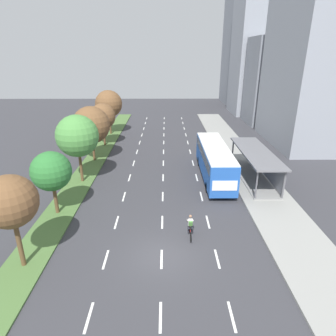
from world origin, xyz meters
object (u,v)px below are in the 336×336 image
Objects in this scene: median_tree_second at (51,171)px; median_tree_fifth at (103,116)px; median_tree_fourth at (91,125)px; bus_shelter at (258,162)px; median_tree_third at (77,136)px; cyclist at (190,227)px; median_tree_farthest at (109,104)px; median_tree_nearest at (10,202)px; bus at (214,159)px.

median_tree_fifth is at bearing 89.46° from median_tree_second.
median_tree_fourth reaches higher than median_tree_second.
bus_shelter is 17.85m from median_tree_third.
cyclist is at bearing -56.81° from median_tree_fourth.
median_tree_farthest is (-10.48, 28.11, 4.03)m from cyclist.
median_tree_farthest is at bearing 90.38° from median_tree_nearest.
median_tree_fourth is 12.42m from median_tree_farthest.
median_tree_second is at bearing -90.54° from median_tree_fifth.
median_tree_fourth is at bearing 162.45° from bus_shelter.
cyclist is 11.28m from median_tree_second.
median_tree_second is (-17.96, -6.77, 1.81)m from bus_shelter.
median_tree_fifth reaches higher than cyclist.
median_tree_farthest is at bearing 90.19° from median_tree_second.
cyclist is at bearing -64.98° from median_tree_fifth.
bus is (-4.28, 0.50, 0.20)m from bus_shelter.
median_tree_fourth reaches higher than median_tree_fifth.
median_tree_third reaches higher than bus.
cyclist is 0.36× the size of median_tree_second.
bus is 22.47m from median_tree_farthest.
median_tree_second is (-10.40, 3.28, 2.88)m from cyclist.
bus is 13.64m from median_tree_third.
median_tree_third is at bearing -175.41° from bus.
median_tree_fourth reaches higher than bus_shelter.
median_tree_nearest is at bearing -135.16° from bus.
median_tree_third reaches higher than median_tree_fifth.
cyclist is at bearing -126.93° from bus_shelter.
median_tree_fifth is at bearing -87.62° from median_tree_farthest.
bus_shelter is 5.66× the size of cyclist.
median_tree_nearest reaches higher than bus_shelter.
bus_shelter is 2.02× the size of median_tree_second.
median_tree_fifth is at bearing 89.88° from median_tree_nearest.
median_tree_fourth is (-17.83, 5.64, 2.51)m from bus_shelter.
median_tree_fifth is 0.85× the size of median_tree_farthest.
median_tree_second is at bearing -93.17° from median_tree_third.
bus is at bearing 4.59° from median_tree_third.
median_tree_farthest reaches higher than median_tree_fifth.
cyclist is 0.28× the size of median_tree_fourth.
median_tree_farthest is (-0.20, 31.03, 0.44)m from median_tree_nearest.
median_tree_fifth is at bearing 115.02° from cyclist.
median_tree_fourth is at bearing -90.43° from median_tree_fifth.
median_tree_fifth is (-10.22, 21.90, 3.33)m from cyclist.
median_tree_third is 12.43m from median_tree_fifth.
median_tree_fourth reaches higher than median_tree_nearest.
bus_shelter is 0.91× the size of bus.
bus_shelter is at bearing 36.05° from median_tree_nearest.
median_tree_nearest reaches higher than median_tree_fifth.
median_tree_farthest is (-0.08, 24.82, 1.15)m from median_tree_second.
bus is at bearing -20.76° from median_tree_fourth.
median_tree_farthest is at bearing 128.10° from bus.
cyclist is 30.27m from median_tree_farthest.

